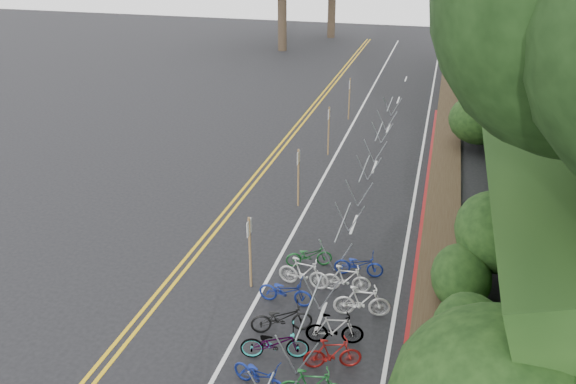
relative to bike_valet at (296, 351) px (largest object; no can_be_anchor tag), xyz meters
The scene contains 5 objects.
road_markings 8.51m from the bike_valet, 105.49° to the left, with size 7.47×80.00×0.01m.
red_curb 10.48m from the bike_valet, 74.51° to the left, with size 0.25×28.00×0.10m, color maroon.
bike_racks_rest 11.10m from the bike_valet, 89.49° to the left, with size 1.14×23.00×1.17m.
signposts_rest 12.35m from the bike_valet, 100.78° to the left, with size 0.08×18.40×2.50m.
bike_valet is the anchor object (origin of this frame).
Camera 1 is at (5.76, -9.15, 10.45)m, focal length 35.00 mm.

